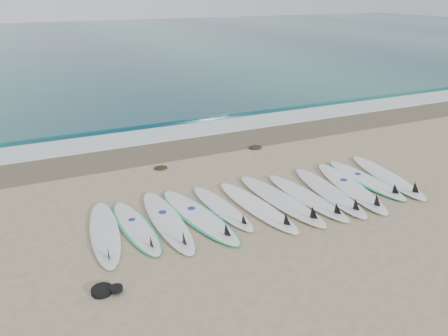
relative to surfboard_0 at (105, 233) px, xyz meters
name	(u,v)px	position (x,y,z in m)	size (l,w,h in m)	color
ground	(265,204)	(3.38, -0.12, -0.06)	(120.00, 120.00, 0.00)	tan
ocean	(71,43)	(3.38, 32.38, -0.04)	(120.00, 55.00, 0.03)	#195358
wet_sand_band	(195,146)	(3.38, 3.98, -0.05)	(120.00, 1.80, 0.01)	brown
foam_band	(179,132)	(3.38, 5.38, -0.04)	(120.00, 1.40, 0.04)	silver
wave_crest	(165,119)	(3.38, 6.88, -0.01)	(120.00, 1.00, 0.10)	#195358
surfboard_0	(105,233)	(0.00, 0.00, 0.00)	(0.82, 2.63, 0.33)	silver
surfboard_1	(136,227)	(0.60, -0.01, -0.01)	(0.74, 2.40, 0.30)	white
surfboard_2	(168,221)	(1.21, -0.08, 0.00)	(0.59, 2.77, 0.35)	white
surfboard_3	(199,216)	(1.85, -0.13, 0.00)	(1.11, 2.84, 0.35)	white
surfboard_4	(223,208)	(2.43, -0.02, -0.01)	(0.71, 2.37, 0.30)	white
surfboard_5	(258,207)	(3.11, -0.29, 0.00)	(0.87, 2.75, 0.35)	white
surfboard_6	(282,200)	(3.72, -0.24, 0.01)	(0.90, 2.95, 0.37)	white
surfboard_7	(308,197)	(4.32, -0.35, 0.00)	(0.75, 2.70, 0.34)	white
surfboard_8	(330,192)	(4.92, -0.34, 0.00)	(0.84, 2.83, 0.36)	white
surfboard_9	(352,188)	(5.52, -0.37, 0.01)	(1.09, 2.95, 0.37)	white
surfboard_10	(366,180)	(6.15, -0.13, -0.01)	(0.63, 2.59, 0.33)	white
surfboard_11	(388,177)	(6.73, -0.26, 0.01)	(1.01, 2.87, 0.36)	white
seaweed_near	(161,168)	(1.94, 2.71, -0.02)	(0.35, 0.27, 0.07)	black
seaweed_far	(255,147)	(4.88, 3.04, -0.02)	(0.39, 0.31, 0.08)	black
leash_coil	(105,290)	(-0.32, -1.68, -0.01)	(0.46, 0.36, 0.11)	black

